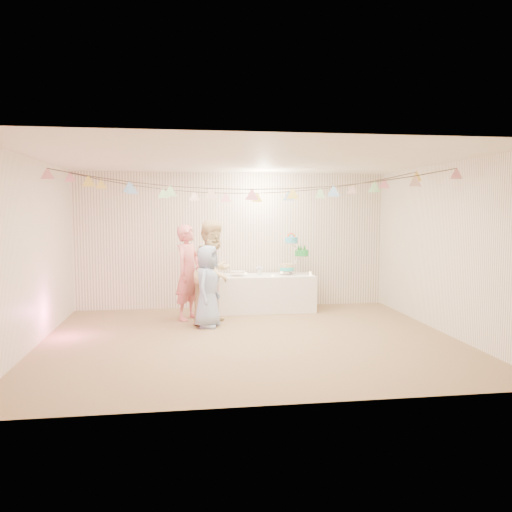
{
  "coord_description": "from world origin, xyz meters",
  "views": [
    {
      "loc": [
        -0.93,
        -7.1,
        1.88
      ],
      "look_at": [
        0.2,
        0.8,
        1.15
      ],
      "focal_mm": 35.0,
      "sensor_mm": 36.0,
      "label": 1
    }
  ],
  "objects": [
    {
      "name": "front_wall",
      "position": [
        0.0,
        -2.5,
        1.3
      ],
      "size": [
        6.0,
        6.0,
        0.0
      ],
      "primitive_type": "plane",
      "color": "white",
      "rests_on": "ground"
    },
    {
      "name": "tealight_5",
      "position": [
        1.45,
        2.18,
        0.69
      ],
      "size": [
        0.04,
        0.04,
        0.03
      ],
      "primitive_type": "cylinder",
      "color": "#FFD88C",
      "rests_on": "table"
    },
    {
      "name": "tealight_3",
      "position": [
        0.9,
        2.25,
        0.69
      ],
      "size": [
        0.04,
        0.04,
        0.03
      ],
      "primitive_type": "cylinder",
      "color": "#FFD88C",
      "rests_on": "table"
    },
    {
      "name": "right_wall",
      "position": [
        3.0,
        0.0,
        1.3
      ],
      "size": [
        5.0,
        5.0,
        0.0
      ],
      "primitive_type": "plane",
      "color": "white",
      "rests_on": "ground"
    },
    {
      "name": "back_wall",
      "position": [
        0.0,
        2.5,
        1.3
      ],
      "size": [
        6.0,
        6.0,
        0.0
      ],
      "primitive_type": "plane",
      "color": "white",
      "rests_on": "ground"
    },
    {
      "name": "bunting_back",
      "position": [
        0.0,
        1.1,
        2.35
      ],
      "size": [
        5.6,
        1.1,
        0.4
      ],
      "primitive_type": null,
      "color": "pink",
      "rests_on": "ceiling"
    },
    {
      "name": "posy",
      "position": [
        0.45,
        2.08,
        0.83
      ],
      "size": [
        0.14,
        0.14,
        0.16
      ],
      "primitive_type": null,
      "color": "white",
      "rests_on": "table"
    },
    {
      "name": "person_child",
      "position": [
        -0.58,
        0.88,
        0.66
      ],
      "size": [
        0.63,
        0.76,
        1.33
      ],
      "primitive_type": "imported",
      "rotation": [
        0.0,
        0.0,
        1.19
      ],
      "color": "#8D9FC7",
      "rests_on": "floor"
    },
    {
      "name": "left_wall",
      "position": [
        -3.0,
        0.0,
        1.3
      ],
      "size": [
        5.0,
        5.0,
        0.0
      ],
      "primitive_type": "plane",
      "color": "white",
      "rests_on": "ground"
    },
    {
      "name": "bunting_front",
      "position": [
        0.0,
        -0.2,
        2.32
      ],
      "size": [
        5.6,
        0.9,
        0.36
      ],
      "primitive_type": null,
      "color": "#72A5E5",
      "rests_on": "ceiling"
    },
    {
      "name": "tealight_4",
      "position": [
        1.37,
        1.85,
        0.69
      ],
      "size": [
        0.04,
        0.04,
        0.03
      ],
      "primitive_type": "cylinder",
      "color": "#FFD88C",
      "rests_on": "table"
    },
    {
      "name": "floor",
      "position": [
        0.0,
        0.0,
        0.0
      ],
      "size": [
        6.0,
        6.0,
        0.0
      ],
      "primitive_type": "plane",
      "color": "#816446",
      "rests_on": "ground"
    },
    {
      "name": "ceiling",
      "position": [
        0.0,
        0.0,
        2.6
      ],
      "size": [
        6.0,
        6.0,
        0.0
      ],
      "primitive_type": "plane",
      "color": "silver",
      "rests_on": "ground"
    },
    {
      "name": "cake_top_tier",
      "position": [
        1.04,
        2.05,
        1.38
      ],
      "size": [
        0.25,
        0.25,
        0.19
      ],
      "primitive_type": null,
      "color": "#40ADCA",
      "rests_on": "cake_stand"
    },
    {
      "name": "cake_stand",
      "position": [
        1.1,
        2.08,
        1.11
      ],
      "size": [
        0.65,
        0.38,
        0.73
      ],
      "primitive_type": null,
      "color": "silver",
      "rests_on": "table"
    },
    {
      "name": "person_adult_b",
      "position": [
        -0.46,
        1.12,
        0.86
      ],
      "size": [
        1.02,
        1.06,
        1.72
      ],
      "primitive_type": "imported",
      "rotation": [
        0.0,
        0.0,
        0.95
      ],
      "color": "beige",
      "rests_on": "floor"
    },
    {
      "name": "tealight_0",
      "position": [
        -0.25,
        1.88,
        0.69
      ],
      "size": [
        0.04,
        0.04,
        0.03
      ],
      "primitive_type": "cylinder",
      "color": "#FFD88C",
      "rests_on": "table"
    },
    {
      "name": "person_adult_a",
      "position": [
        -0.88,
        1.49,
        0.82
      ],
      "size": [
        0.65,
        0.71,
        1.64
      ],
      "primitive_type": "imported",
      "rotation": [
        0.0,
        0.0,
        1.0
      ],
      "color": "#D87176",
      "rests_on": "floor"
    },
    {
      "name": "tealight_1",
      "position": [
        0.2,
        2.21,
        0.69
      ],
      "size": [
        0.04,
        0.04,
        0.03
      ],
      "primitive_type": "cylinder",
      "color": "#FFD88C",
      "rests_on": "table"
    },
    {
      "name": "cake_middle",
      "position": [
        1.28,
        2.17,
        1.11
      ],
      "size": [
        0.27,
        0.27,
        0.22
      ],
      "primitive_type": null,
      "color": "green",
      "rests_on": "cake_stand"
    },
    {
      "name": "platter",
      "position": [
        0.03,
        1.98,
        0.76
      ],
      "size": [
        0.3,
        0.3,
        0.02
      ],
      "primitive_type": "cylinder",
      "color": "white",
      "rests_on": "table"
    },
    {
      "name": "cake_bottom",
      "position": [
        0.95,
        2.02,
        0.84
      ],
      "size": [
        0.31,
        0.31,
        0.15
      ],
      "primitive_type": null,
      "color": "#29C2B5",
      "rests_on": "cake_stand"
    },
    {
      "name": "table",
      "position": [
        0.55,
        2.03,
        0.34
      ],
      "size": [
        1.8,
        0.72,
        0.68
      ],
      "primitive_type": "cube",
      "color": "white",
      "rests_on": "floor"
    },
    {
      "name": "tealight_2",
      "position": [
        0.65,
        1.81,
        0.69
      ],
      "size": [
        0.04,
        0.04,
        0.03
      ],
      "primitive_type": "cylinder",
      "color": "#FFD88C",
      "rests_on": "table"
    }
  ]
}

